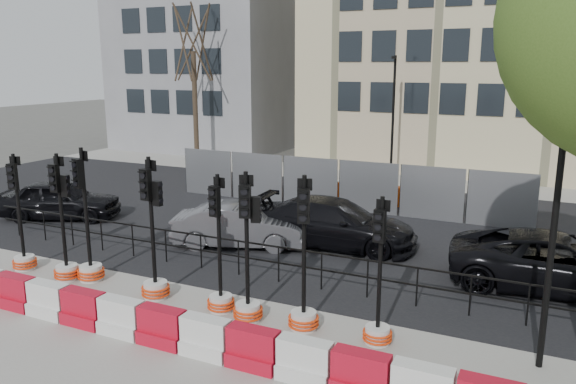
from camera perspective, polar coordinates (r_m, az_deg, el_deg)
The scene contains 24 objects.
ground at distance 14.47m, azimuth -7.42°, elevation -9.97°, with size 120.00×120.00×0.00m, color #51514C.
sidewalk_near at distance 12.29m, azimuth -15.15°, elevation -14.61°, with size 40.00×6.00×0.02m, color gray.
road at distance 20.38m, azimuth 3.17°, elevation -3.05°, with size 40.00×14.00×0.03m, color black.
sidewalk_far at distance 28.70m, azimuth 9.90°, elevation 1.44°, with size 40.00×4.00×0.02m, color gray.
building_grey at distance 39.44m, azimuth -7.86°, elevation 14.77°, with size 11.00×9.06×14.00m.
building_cream at distance 33.78m, azimuth 16.80°, elevation 18.11°, with size 15.00×10.06×18.00m.
kerb_railing at distance 15.19m, azimuth -5.06°, elevation -6.03°, with size 18.00×0.04×1.00m.
heras_fencing at distance 22.83m, azimuth 4.60°, elevation 0.47°, with size 14.33×1.72×2.00m.
lamp_post_far at distance 27.15m, azimuth 10.61°, elevation 7.62°, with size 0.12×0.56×6.00m.
lamp_post_near at distance 10.94m, azimuth 25.64°, elevation -0.91°, with size 0.12×0.56×6.00m.
tree_bare_far at distance 32.37m, azimuth -9.63°, elevation 14.55°, with size 2.00×2.00×9.00m.
barrier_row at distance 12.27m, azimuth -14.64°, elevation -12.77°, with size 16.75×0.50×0.80m.
traffic_signal_a at distance 17.19m, azimuth -25.35°, elevation -5.04°, with size 0.64×0.64×3.27m.
traffic_signal_b at distance 15.89m, azimuth -21.71°, elevation -5.60°, with size 0.67×0.67×3.39m.
traffic_signal_c at distance 15.64m, azimuth -19.56°, elevation -6.00°, with size 0.70×0.70×3.55m.
traffic_signal_d at distance 14.02m, azimuth -13.43°, elevation -7.34°, with size 0.69×0.69×3.50m.
traffic_signal_e at distance 13.10m, azimuth -6.92°, elevation -9.30°, with size 0.64×0.64×3.24m.
traffic_signal_f at distance 12.54m, azimuth -4.09°, elevation -9.59°, with size 0.67×0.67×3.39m.
traffic_signal_g at distance 12.16m, azimuth 1.59°, elevation -10.85°, with size 0.67×0.67×3.40m.
traffic_signal_h at distance 11.75m, azimuth 9.12°, elevation -12.22°, with size 0.61×0.61×3.10m.
car_a at distance 22.29m, azimuth -22.12°, elevation -0.72°, with size 4.60×3.22×1.46m, color black.
car_b at distance 17.58m, azimuth -4.93°, elevation -3.41°, with size 4.38×2.75×1.36m, color #505055.
car_c at distance 17.62m, azimuth 4.72°, elevation -3.15°, with size 5.26×2.37×1.50m, color black.
car_d at distance 15.72m, azimuth 25.69°, elevation -6.49°, with size 5.37×2.73×1.45m, color black.
Camera 1 is at (7.27, -11.20, 5.58)m, focal length 35.00 mm.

